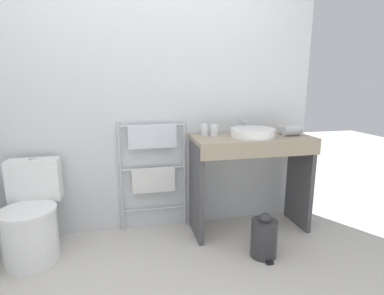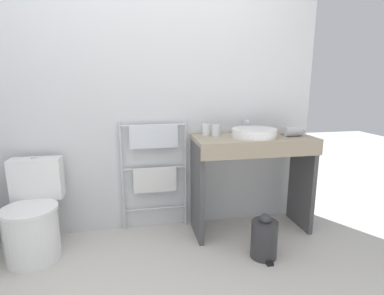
{
  "view_description": "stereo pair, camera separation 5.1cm",
  "coord_description": "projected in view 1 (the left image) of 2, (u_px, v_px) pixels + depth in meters",
  "views": [
    {
      "loc": [
        -0.25,
        -1.27,
        1.35
      ],
      "look_at": [
        0.21,
        0.85,
        0.87
      ],
      "focal_mm": 28.0,
      "sensor_mm": 36.0,
      "label": 1
    },
    {
      "loc": [
        -0.2,
        -1.28,
        1.35
      ],
      "look_at": [
        0.21,
        0.85,
        0.87
      ],
      "focal_mm": 28.0,
      "sensor_mm": 36.0,
      "label": 2
    }
  ],
  "objects": [
    {
      "name": "trash_bin",
      "position": [
        264.0,
        237.0,
        2.34
      ],
      "size": [
        0.2,
        0.24,
        0.36
      ],
      "color": "#333335",
      "rests_on": "ground_plane"
    },
    {
      "name": "faucet",
      "position": [
        244.0,
        124.0,
        2.78
      ],
      "size": [
        0.02,
        0.1,
        0.13
      ],
      "color": "silver",
      "rests_on": "vanity_counter"
    },
    {
      "name": "cup_near_edge",
      "position": [
        215.0,
        130.0,
        2.64
      ],
      "size": [
        0.07,
        0.07,
        0.1
      ],
      "color": "white",
      "rests_on": "vanity_counter"
    },
    {
      "name": "cup_near_wall",
      "position": [
        205.0,
        129.0,
        2.68
      ],
      "size": [
        0.07,
        0.07,
        0.1
      ],
      "color": "white",
      "rests_on": "vanity_counter"
    },
    {
      "name": "wall_back",
      "position": [
        154.0,
        84.0,
        2.65
      ],
      "size": [
        2.97,
        0.12,
        2.67
      ],
      "primitive_type": "cube",
      "color": "silver",
      "rests_on": "ground_plane"
    },
    {
      "name": "toilet",
      "position": [
        31.0,
        221.0,
        2.3
      ],
      "size": [
        0.41,
        0.54,
        0.75
      ],
      "color": "white",
      "rests_on": "ground_plane"
    },
    {
      "name": "sink_basin",
      "position": [
        253.0,
        132.0,
        2.59
      ],
      "size": [
        0.38,
        0.38,
        0.07
      ],
      "color": "white",
      "rests_on": "vanity_counter"
    },
    {
      "name": "hair_dryer",
      "position": [
        291.0,
        131.0,
        2.66
      ],
      "size": [
        0.2,
        0.19,
        0.09
      ],
      "color": "#B7B7BC",
      "rests_on": "vanity_counter"
    },
    {
      "name": "vanity_counter",
      "position": [
        251.0,
        167.0,
        2.67
      ],
      "size": [
        1.04,
        0.48,
        0.88
      ],
      "color": "gray",
      "rests_on": "ground_plane"
    },
    {
      "name": "towel_radiator",
      "position": [
        153.0,
        162.0,
        2.69
      ],
      "size": [
        0.6,
        0.06,
        1.01
      ],
      "color": "silver",
      "rests_on": "ground_plane"
    }
  ]
}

